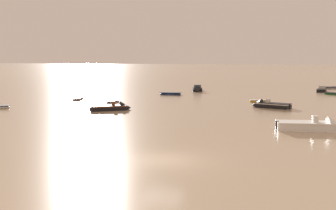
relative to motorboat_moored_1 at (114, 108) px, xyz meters
name	(u,v)px	position (x,y,z in m)	size (l,w,h in m)	color
ground_plane	(164,160)	(14.02, -20.61, -0.23)	(800.00, 800.00, 0.00)	tan
motorboat_moored_1	(114,108)	(0.00, 0.00, 0.00)	(4.93, 4.48, 1.71)	black
rowboat_moored_0	(331,88)	(26.35, 46.03, -0.07)	(4.01, 3.11, 0.61)	gray
motorboat_moored_2	(316,127)	(23.05, -6.46, 0.04)	(6.19, 3.25, 2.02)	white
motorboat_moored_3	(322,90)	(24.46, 37.71, 0.02)	(1.94, 4.60, 1.70)	black
rowboat_moored_1	(78,99)	(-10.71, 8.90, -0.10)	(1.56, 3.35, 0.51)	gray
motorboat_moored_4	(267,106)	(17.28, 8.95, 0.00)	(5.32, 3.10, 1.73)	black
motorboat_moored_5	(197,90)	(2.02, 30.52, 0.05)	(3.12, 5.24, 1.88)	black
rowboat_moored_3	(113,102)	(-3.79, 6.93, -0.10)	(1.17, 3.15, 0.49)	gray
rowboat_moored_5	(259,101)	(15.48, 15.29, -0.11)	(3.01, 2.21, 0.45)	gold
rowboat_moored_6	(170,94)	(-0.35, 21.68, -0.07)	(3.93, 1.54, 0.61)	navy
rowboat_moored_7	(333,94)	(26.17, 31.22, -0.09)	(3.59, 2.67, 0.54)	#23602D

